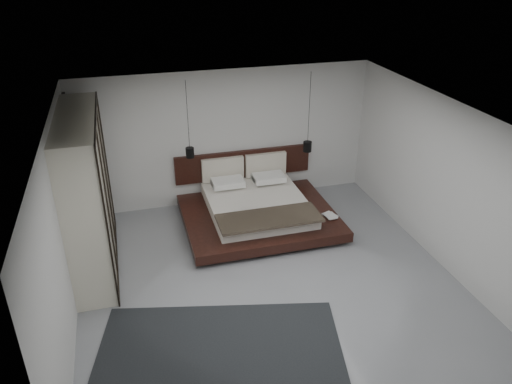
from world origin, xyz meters
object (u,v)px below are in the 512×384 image
object	(u,v)px
pendant_right	(307,146)
bed	(257,208)
pendant_left	(190,152)
wardrobe	(87,194)
lattice_screen	(74,169)
rug	(220,365)

from	to	relation	value
pendant_right	bed	bearing A→B (deg)	-158.57
pendant_left	pendant_right	size ratio (longest dim) A/B	0.91
bed	pendant_left	bearing A→B (deg)	158.57
wardrobe	bed	bearing A→B (deg)	11.18
bed	pendant_left	distance (m)	1.71
lattice_screen	rug	distance (m)	4.62
lattice_screen	pendant_right	xyz separation A→B (m)	(4.48, -0.08, -0.00)
wardrobe	rug	bearing A→B (deg)	-61.93
pendant_left	pendant_right	distance (m)	2.38
lattice_screen	rug	size ratio (longest dim) A/B	0.78
pendant_left	pendant_right	bearing A→B (deg)	0.00
lattice_screen	wardrobe	size ratio (longest dim) A/B	0.97
pendant_left	rug	xyz separation A→B (m)	(-0.31, -3.97, -1.42)
lattice_screen	pendant_left	size ratio (longest dim) A/B	1.76
bed	rug	distance (m)	3.82
pendant_right	rug	size ratio (longest dim) A/B	0.49
lattice_screen	rug	xyz separation A→B (m)	(1.80, -4.05, -1.29)
pendant_right	wardrobe	distance (m)	4.36
pendant_right	rug	xyz separation A→B (m)	(-2.68, -3.97, -1.29)
pendant_left	rug	distance (m)	4.23
rug	lattice_screen	bearing A→B (deg)	113.95
pendant_right	lattice_screen	bearing A→B (deg)	178.96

